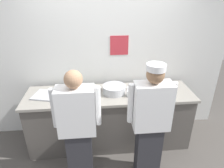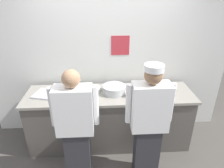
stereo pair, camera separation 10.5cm
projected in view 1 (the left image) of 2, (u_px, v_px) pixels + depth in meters
The scene contains 16 objects.
ground_plane at pixel (112, 157), 3.15m from camera, with size 9.00×9.00×0.00m, color #514C47.
wall_back at pixel (107, 53), 3.30m from camera, with size 4.03×0.11×2.83m.
prep_counter at pixel (110, 118), 3.28m from camera, with size 2.57×0.71×0.93m.
chef_near_left at pixel (78, 127), 2.47m from camera, with size 0.59×0.24×1.60m.
chef_center at pixel (151, 121), 2.54m from camera, with size 0.60×0.24×1.64m.
plate_stack_front at pixel (93, 90), 3.13m from camera, with size 0.24×0.24×0.06m.
mixing_bowl_steel at pixel (114, 89), 3.08m from camera, with size 0.36×0.36×0.12m, color #B7BABF.
sheet_tray at pixel (51, 96), 2.99m from camera, with size 0.51×0.32×0.02m, color #B7BABF.
squeeze_bottle_primary at pixel (161, 87), 3.10m from camera, with size 0.06×0.06×0.18m.
squeeze_bottle_secondary at pixel (78, 89), 3.01m from camera, with size 0.06×0.06×0.21m.
ramekin_orange_sauce at pixel (148, 92), 3.07m from camera, with size 0.09×0.09×0.04m.
ramekin_yellow_sauce at pixel (130, 88), 3.18m from camera, with size 0.09×0.09×0.04m.
ramekin_green_sauce at pixel (173, 86), 3.27m from camera, with size 0.08×0.08×0.04m.
ramekin_red_sauce at pixel (154, 84), 3.31m from camera, with size 0.09×0.09×0.04m.
deli_cup at pixel (130, 93), 2.97m from camera, with size 0.09×0.09×0.10m, color white.
chefs_knife at pixel (86, 94), 3.06m from camera, with size 0.27×0.03×0.02m.
Camera 1 is at (-0.22, -2.33, 2.40)m, focal length 32.25 mm.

